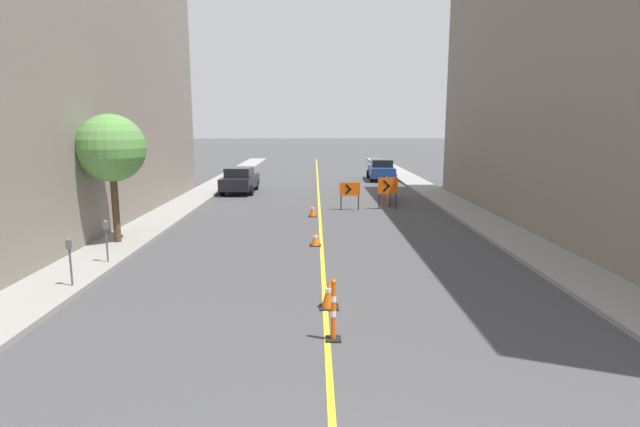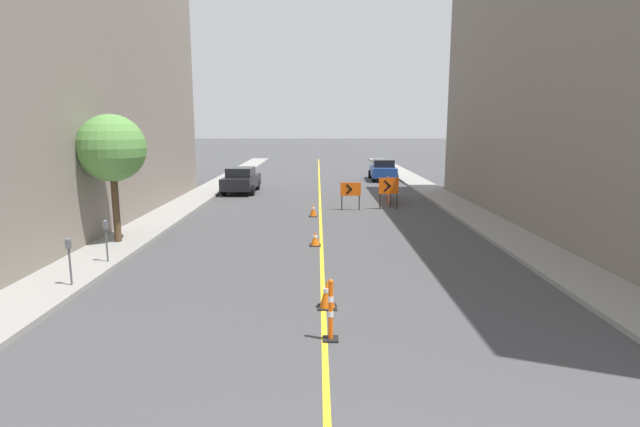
{
  "view_description": "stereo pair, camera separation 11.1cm",
  "coord_description": "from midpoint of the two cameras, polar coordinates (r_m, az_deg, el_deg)",
  "views": [
    {
      "loc": [
        -0.25,
        -3.23,
        4.2
      ],
      "look_at": [
        -0.05,
        14.66,
        1.0
      ],
      "focal_mm": 28.0,
      "sensor_mm": 36.0,
      "label": 1
    },
    {
      "loc": [
        -0.14,
        -3.23,
        4.2
      ],
      "look_at": [
        -0.05,
        14.66,
        1.0
      ],
      "focal_mm": 28.0,
      "sensor_mm": 36.0,
      "label": 2
    }
  ],
  "objects": [
    {
      "name": "parking_meter_near_curb",
      "position": [
        14.17,
        -26.57,
        -3.92
      ],
      "size": [
        0.12,
        0.11,
        1.24
      ],
      "color": "#4C4C51",
      "rests_on": "sidewalk_left"
    },
    {
      "name": "lane_stripe",
      "position": [
        32.35,
        0.05,
        2.69
      ],
      "size": [
        0.12,
        57.69,
        0.01
      ],
      "color": "gold",
      "rests_on": "ground_plane"
    },
    {
      "name": "street_tree_left_near",
      "position": [
        18.54,
        -22.56,
        6.86
      ],
      "size": [
        2.3,
        2.3,
        4.42
      ],
      "color": "#4C3823",
      "rests_on": "sidewalk_left"
    },
    {
      "name": "traffic_cone_third",
      "position": [
        17.51,
        -0.38,
        -2.9
      ],
      "size": [
        0.39,
        0.39,
        0.5
      ],
      "color": "black",
      "rests_on": "ground_plane"
    },
    {
      "name": "parked_car_curb_mid",
      "position": [
        38.53,
        7.29,
        5.0
      ],
      "size": [
        2.0,
        4.38,
        1.59
      ],
      "rotation": [
        0.0,
        0.0,
        -0.05
      ],
      "color": "navy",
      "rests_on": "ground_plane"
    },
    {
      "name": "safety_mesh_fence",
      "position": [
        27.83,
        7.97,
        2.62
      ],
      "size": [
        0.48,
        4.12,
        1.21
      ],
      "rotation": [
        0.0,
        0.0,
        1.46
      ],
      "color": "#EF560C",
      "rests_on": "ground_plane"
    },
    {
      "name": "parking_meter_far_curb",
      "position": [
        16.15,
        -23.11,
        -1.96
      ],
      "size": [
        0.12,
        0.11,
        1.28
      ],
      "color": "#4C4C51",
      "rests_on": "sidewalk_left"
    },
    {
      "name": "arrow_barricade_secondary",
      "position": [
        25.16,
        7.98,
        2.99
      ],
      "size": [
        1.0,
        0.15,
        1.58
      ],
      "rotation": [
        0.0,
        0.0,
        0.09
      ],
      "color": "#EF560C",
      "rests_on": "ground_plane"
    },
    {
      "name": "traffic_cone_second",
      "position": [
        11.68,
        1.11,
        -9.19
      ],
      "size": [
        0.44,
        0.44,
        0.68
      ],
      "color": "black",
      "rests_on": "ground_plane"
    },
    {
      "name": "building_facade_right",
      "position": [
        22.34,
        30.85,
        13.77
      ],
      "size": [
        6.0,
        25.31,
        12.31
      ],
      "color": "slate",
      "rests_on": "ground_plane"
    },
    {
      "name": "traffic_cone_fourth",
      "position": [
        23.02,
        -0.65,
        0.39
      ],
      "size": [
        0.37,
        0.37,
        0.61
      ],
      "color": "black",
      "rests_on": "ground_plane"
    },
    {
      "name": "building_facade_left",
      "position": [
        23.13,
        -29.7,
        17.28
      ],
      "size": [
        6.0,
        24.67,
        15.17
      ],
      "color": "slate",
      "rests_on": "ground_plane"
    },
    {
      "name": "sidewalk_left",
      "position": [
        33.07,
        -12.3,
        2.73
      ],
      "size": [
        1.93,
        57.69,
        0.14
      ],
      "color": "gray",
      "rests_on": "ground_plane"
    },
    {
      "name": "arrow_barricade_primary",
      "position": [
        24.71,
        3.65,
        2.65
      ],
      "size": [
        1.02,
        0.1,
        1.38
      ],
      "rotation": [
        0.0,
        0.0,
        0.03
      ],
      "color": "#EF560C",
      "rests_on": "ground_plane"
    },
    {
      "name": "delineator_post_front",
      "position": [
        9.96,
        1.55,
        -11.39
      ],
      "size": [
        0.3,
        0.3,
        1.25
      ],
      "color": "black",
      "rests_on": "ground_plane"
    },
    {
      "name": "sidewalk_right",
      "position": [
        33.15,
        12.38,
        2.75
      ],
      "size": [
        1.93,
        57.69,
        0.14
      ],
      "color": "gray",
      "rests_on": "ground_plane"
    },
    {
      "name": "parked_car_curb_near",
      "position": [
        31.46,
        -8.89,
        3.81
      ],
      "size": [
        1.98,
        4.37,
        1.59
      ],
      "rotation": [
        0.0,
        0.0,
        -0.04
      ],
      "color": "black",
      "rests_on": "ground_plane"
    }
  ]
}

